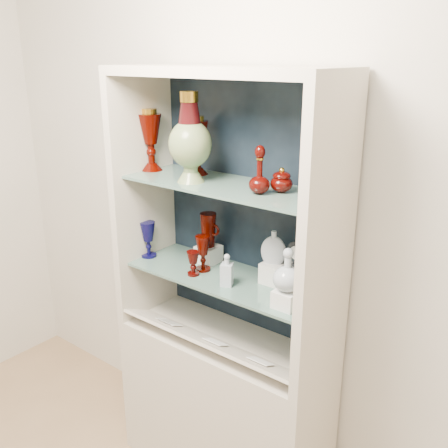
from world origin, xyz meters
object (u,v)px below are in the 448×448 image
Objects in this scene: pedestal_lamp_left at (151,140)px; lidded_bowl at (282,180)px; ruby_goblet_small at (193,263)px; cameo_medallion at (297,254)px; ruby_decanter_b at (318,174)px; flat_flask at (274,247)px; pedestal_lamp_right at (197,146)px; ruby_pitcher at (208,230)px; clear_square_bottle at (227,270)px; ruby_decanter_a at (260,167)px; cobalt_goblet at (148,239)px; enamel_urn at (190,138)px; clear_round_decanter at (287,271)px; ruby_goblet_tall at (203,253)px.

pedestal_lamp_left is 2.80× the size of lidded_bowl.
ruby_goblet_small is 0.99× the size of cameo_medallion.
ruby_goblet_small is 0.47m from cameo_medallion.
ruby_decanter_b reaches higher than flat_flask.
ruby_decanter_b is 1.24× the size of flat_flask.
pedestal_lamp_right is 0.39m from ruby_pitcher.
clear_square_bottle is at bearing -157.11° from flat_flask.
pedestal_lamp_left is at bearing 176.34° from ruby_decanter_a.
enamel_urn is at bearing -2.08° from cobalt_goblet.
cobalt_goblet is at bearing -154.32° from ruby_pitcher.
pedestal_lamp_left reaches higher than ruby_decanter_b.
ruby_decanter_b is 0.71m from ruby_goblet_small.
clear_round_decanter reaches higher than clear_square_bottle.
lidded_bowl reaches higher than flat_flask.
pedestal_lamp_left reaches higher than ruby_pitcher.
ruby_decanter_a is 1.86× the size of cameo_medallion.
clear_square_bottle is (0.22, -0.15, -0.09)m from ruby_pitcher.
enamel_urn is at bearing 176.63° from clear_square_bottle.
ruby_decanter_b reaches higher than cobalt_goblet.
ruby_decanter_a is at bearing 2.90° from enamel_urn.
ruby_pitcher is at bearing 173.49° from lidded_bowl.
pedestal_lamp_right is at bearing 157.80° from flat_flask.
clear_round_decanter reaches higher than ruby_goblet_small.
ruby_decanter_b is at bearing -16.32° from cameo_medallion.
enamel_urn is at bearing -177.10° from ruby_decanter_a.
pedestal_lamp_right is at bearing 17.32° from pedestal_lamp_left.
flat_flask is 0.22m from clear_round_decanter.
ruby_decanter_a is at bearing -126.96° from lidded_bowl.
ruby_pitcher is 0.36m from flat_flask.
clear_square_bottle is 0.86× the size of clear_round_decanter.
cobalt_goblet is 1.55× the size of cameo_medallion.
ruby_goblet_tall is 0.44m from cameo_medallion.
cobalt_goblet is 0.75m from cameo_medallion.
pedestal_lamp_left is at bearing -177.30° from lidded_bowl.
lidded_bowl is at bearing 6.58° from cobalt_goblet.
ruby_pitcher is 0.47m from cameo_medallion.
ruby_decanter_a reaches higher than ruby_pitcher.
lidded_bowl is 0.32m from cameo_medallion.
clear_round_decanter is at bearing -66.34° from flat_flask.
pedestal_lamp_left is 0.69m from lidded_bowl.
pedestal_lamp_right is 1.61× the size of ruby_pitcher.
ruby_goblet_tall is (0.09, -0.08, -0.47)m from pedestal_lamp_right.
pedestal_lamp_right is at bearing 165.16° from clear_round_decanter.
lidded_bowl is at bearing 134.04° from clear_round_decanter.
enamel_urn is 0.53m from ruby_goblet_tall.
lidded_bowl is 0.57m from ruby_goblet_small.
cobalt_goblet is 1.57× the size of ruby_goblet_small.
cameo_medallion is at bearing 9.72° from cobalt_goblet.
cameo_medallion is at bearing 108.59° from clear_round_decanter.
cameo_medallion is (0.06, 0.05, -0.31)m from lidded_bowl.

